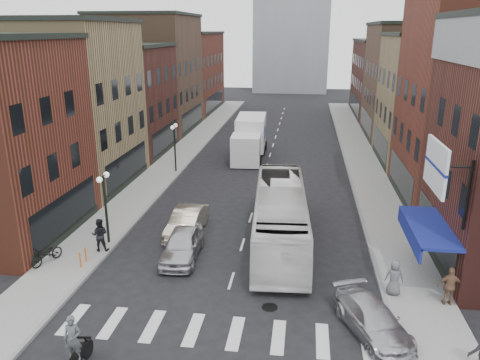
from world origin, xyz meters
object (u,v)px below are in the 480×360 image
curb_car (373,320)px  ped_left_solo (100,235)px  streetlamp_far (175,139)px  motorcycle_rider (74,347)px  sedan_left_near (182,245)px  ped_right_c (394,277)px  transit_bus (280,216)px  sedan_left_far (187,222)px  bike_rack (83,257)px  box_truck (250,138)px  parked_bicycle (47,254)px  streetlamp_near (105,195)px  ped_right_b (450,286)px  billboard_sign (438,168)px

curb_car → ped_left_solo: 14.52m
streetlamp_far → motorcycle_rider: bearing=-82.8°
sedan_left_near → ped_right_c: (10.31, -2.38, 0.21)m
transit_bus → ped_right_c: 7.28m
transit_bus → sedan_left_far: transit_bus is taller
bike_rack → ped_left_solo: (0.20, 1.67, 0.51)m
motorcycle_rider → ped_left_solo: motorcycle_rider is taller
ped_right_c → sedan_left_near: bearing=-4.8°
box_truck → parked_bicycle: (-7.63, -22.61, -1.19)m
streetlamp_near → curb_car: size_ratio=0.95×
ped_right_b → curb_car: bearing=32.7°
curb_car → billboard_sign: bearing=25.6°
sedan_left_near → curb_car: 10.46m
bike_rack → billboard_sign: bearing=-2.8°
billboard_sign → ped_right_b: size_ratio=2.11×
curb_car → ped_right_b: bearing=11.1°
transit_bus → sedan_left_far: bearing=171.1°
box_truck → curb_car: 27.30m
billboard_sign → streetlamp_far: size_ratio=0.90×
bike_rack → motorcycle_rider: size_ratio=0.35×
box_truck → sedan_left_near: 20.88m
ped_left_solo → motorcycle_rider: bearing=99.5°
box_truck → ped_left_solo: 21.60m
streetlamp_far → sedan_left_far: 12.83m
ped_right_c → ped_right_b: bearing=174.4°
sedan_left_far → parked_bicycle: sedan_left_far is taller
billboard_sign → curb_car: 6.63m
bike_rack → box_truck: size_ratio=0.09×
transit_bus → sedan_left_near: size_ratio=2.61×
streetlamp_far → parked_bicycle: 17.07m
bike_rack → box_truck: (5.76, 22.52, 1.28)m
streetlamp_near → transit_bus: size_ratio=0.35×
billboard_sign → sedan_left_far: size_ratio=0.82×
billboard_sign → ped_left_solo: billboard_sign is taller
billboard_sign → bike_rack: size_ratio=4.62×
box_truck → parked_bicycle: size_ratio=4.63×
streetlamp_far → ped_right_c: 22.91m
billboard_sign → ped_right_c: bearing=174.5°
box_truck → ped_left_solo: size_ratio=4.75×
parked_bicycle → ped_right_c: 16.89m
bike_rack → ped_right_b: 17.25m
ped_left_solo → ped_right_b: (17.00, -2.90, -0.03)m
billboard_sign → streetlamp_near: 16.68m
curb_car → parked_bicycle: size_ratio=2.33×
box_truck → ped_right_c: size_ratio=5.20×
bike_rack → streetlamp_far: bearing=89.3°
streetlamp_near → transit_bus: 9.65m
transit_bus → sedan_left_near: (-4.95, -2.50, -0.87)m
transit_bus → ped_right_c: size_ratio=7.07×
sedan_left_far → box_truck: bearing=87.2°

